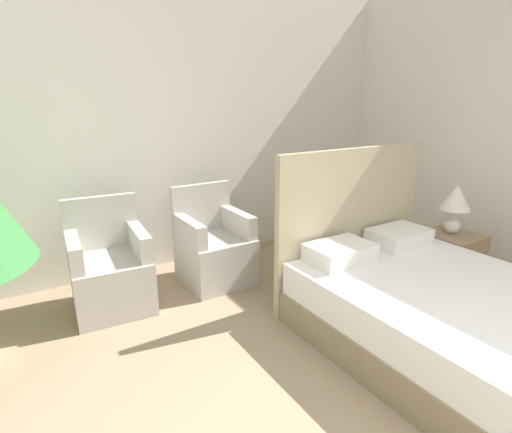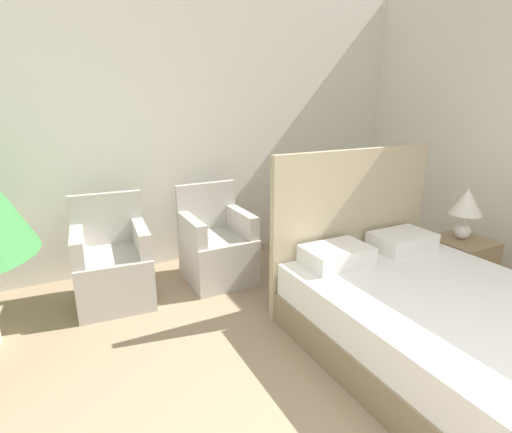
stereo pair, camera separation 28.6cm
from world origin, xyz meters
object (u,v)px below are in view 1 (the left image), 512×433
object	(u,v)px
nightstand	(449,257)
table_lamp	(456,201)
bed	(441,311)
armchair_near_window_left	(111,274)
armchair_near_window_right	(214,251)

from	to	relation	value
nightstand	table_lamp	bearing A→B (deg)	77.78
bed	table_lamp	world-z (taller)	bed
bed	armchair_near_window_left	distance (m)	2.61
armchair_near_window_left	nightstand	bearing A→B (deg)	-18.35
armchair_near_window_right	table_lamp	distance (m)	2.34
armchair_near_window_right	table_lamp	xyz separation A→B (m)	(1.95, -1.19, 0.50)
table_lamp	nightstand	bearing A→B (deg)	-102.22
armchair_near_window_left	table_lamp	xyz separation A→B (m)	(2.92, -1.19, 0.50)
armchair_near_window_right	table_lamp	world-z (taller)	table_lamp
armchair_near_window_right	nightstand	size ratio (longest dim) A/B	1.91
armchair_near_window_left	table_lamp	bearing A→B (deg)	-17.87
bed	nightstand	distance (m)	1.24
nightstand	table_lamp	distance (m)	0.56
armchair_near_window_right	nightstand	distance (m)	2.29
bed	nightstand	xyz separation A→B (m)	(1.07, 0.62, -0.05)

